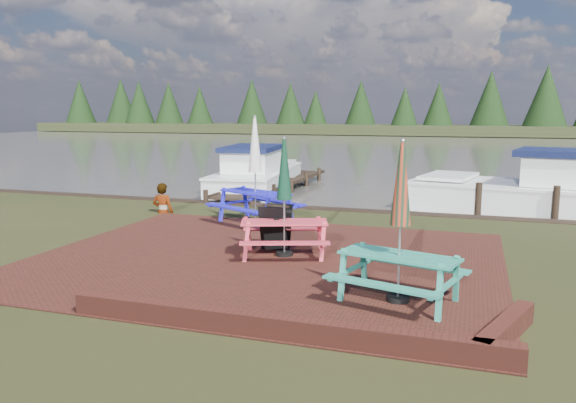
# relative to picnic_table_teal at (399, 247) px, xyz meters

# --- Properties ---
(ground) EXTENTS (120.00, 120.00, 0.00)m
(ground) POSITION_rel_picnic_table_teal_xyz_m (-2.82, 0.70, -0.86)
(ground) COLOR black
(ground) RESTS_ON ground
(paving) EXTENTS (9.00, 7.50, 0.02)m
(paving) POSITION_rel_picnic_table_teal_xyz_m (-2.82, 1.70, -0.85)
(paving) COLOR #3D1B13
(paving) RESTS_ON ground
(brick_wall) EXTENTS (6.21, 1.79, 0.30)m
(brick_wall) POSITION_rel_picnic_table_teal_xyz_m (-0.67, -1.71, -0.71)
(brick_wall) COLOR #4C1E16
(brick_wall) RESTS_ON ground
(water) EXTENTS (120.00, 60.00, 0.02)m
(water) POSITION_rel_picnic_table_teal_xyz_m (-2.82, 37.70, -0.86)
(water) COLOR #403D37
(water) RESTS_ON ground
(far_treeline) EXTENTS (120.00, 10.00, 8.10)m
(far_treeline) POSITION_rel_picnic_table_teal_xyz_m (-2.82, 66.70, 2.42)
(far_treeline) COLOR black
(far_treeline) RESTS_ON ground
(picnic_table_teal) EXTENTS (2.13, 1.99, 2.46)m
(picnic_table_teal) POSITION_rel_picnic_table_teal_xyz_m (0.00, 0.00, 0.00)
(picnic_table_teal) COLOR teal
(picnic_table_teal) RESTS_ON ground
(picnic_table_red) EXTENTS (2.12, 2.01, 2.38)m
(picnic_table_red) POSITION_rel_picnic_table_teal_xyz_m (-2.53, 2.05, -0.03)
(picnic_table_red) COLOR #D03545
(picnic_table_red) RESTS_ON ground
(picnic_table_blue) EXTENTS (2.56, 2.46, 2.75)m
(picnic_table_blue) POSITION_rel_picnic_table_teal_xyz_m (-4.32, 5.00, 0.10)
(picnic_table_blue) COLOR #1F1BD1
(picnic_table_blue) RESTS_ON ground
(chalkboard) EXTENTS (0.60, 0.58, 0.95)m
(chalkboard) POSITION_rel_picnic_table_teal_xyz_m (-2.87, 2.48, -0.37)
(chalkboard) COLOR black
(chalkboard) RESTS_ON ground
(jetty) EXTENTS (1.76, 9.08, 1.00)m
(jetty) POSITION_rel_picnic_table_teal_xyz_m (-6.32, 11.98, -0.75)
(jetty) COLOR black
(jetty) RESTS_ON ground
(boat_jetty) EXTENTS (3.20, 7.06, 1.98)m
(boat_jetty) POSITION_rel_picnic_table_teal_xyz_m (-6.99, 11.85, -0.47)
(boat_jetty) COLOR white
(boat_jetty) RESTS_ON ground
(boat_near) EXTENTS (8.44, 4.44, 2.17)m
(boat_near) POSITION_rel_picnic_table_teal_xyz_m (3.37, 9.66, -0.41)
(boat_near) COLOR white
(boat_near) RESTS_ON ground
(person) EXTENTS (0.65, 0.45, 1.71)m
(person) POSITION_rel_picnic_table_teal_xyz_m (-7.42, 5.58, -0.01)
(person) COLOR gray
(person) RESTS_ON ground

